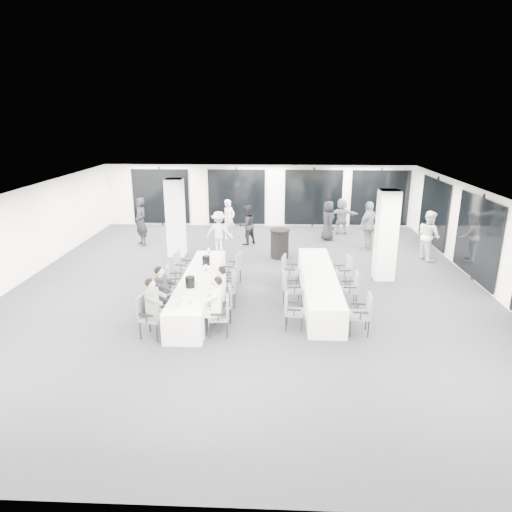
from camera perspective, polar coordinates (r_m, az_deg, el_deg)
The scene contains 43 objects.
room at distance 14.28m, azimuth 2.80°, elevation 2.80°, with size 14.04×16.04×2.84m.
column_left at distance 16.70m, azimuth -10.02°, elevation 4.72°, with size 0.60×0.60×2.80m, color white.
column_right at distance 14.57m, azimuth 15.96°, elevation 2.49°, with size 0.60×0.60×2.80m, color white.
banquet_table_main at distance 12.55m, azimuth -7.10°, elevation -4.24°, with size 0.90×5.00×0.75m, color silver.
banquet_table_side at distance 12.85m, azimuth 7.86°, elevation -3.75°, with size 0.90×5.00×0.75m, color silver.
cocktail_table at distance 16.38m, azimuth 2.97°, elevation 1.57°, with size 0.75×0.75×1.04m.
chair_main_left_near at distance 10.84m, azimuth -13.26°, elevation -6.97°, with size 0.62×0.65×1.01m.
chair_main_left_second at distance 11.57m, azimuth -12.22°, elevation -5.30°, with size 0.53×0.59×1.03m.
chair_main_left_mid at distance 12.28m, azimuth -11.28°, elevation -4.17°, with size 0.49×0.55×0.93m.
chair_main_left_fourth at distance 13.11m, azimuth -10.35°, elevation -2.78°, with size 0.53×0.56×0.91m.
chair_main_left_far at distance 14.22m, azimuth -9.32°, elevation -1.08°, with size 0.54×0.58×0.93m.
chair_main_right_near at distance 10.68m, azimuth -4.30°, elevation -7.12°, with size 0.53×0.58×0.95m.
chair_main_right_second at distance 11.36m, azimuth -3.89°, elevation -5.70°, with size 0.54×0.57×0.91m.
chair_main_right_mid at distance 12.26m, azimuth -3.39°, elevation -3.85°, with size 0.57×0.60×0.94m.
chair_main_right_fourth at distance 12.97m, azimuth -3.06°, elevation -2.72°, with size 0.47×0.53×0.91m.
chair_main_right_far at distance 13.72m, azimuth -2.72°, elevation -1.36°, with size 0.60×0.63×1.00m.
chair_side_left_near at distance 11.00m, azimuth 4.43°, elevation -6.57°, with size 0.49×0.53×0.89m.
chair_side_left_mid at distance 12.20m, azimuth 4.21°, elevation -3.83°, with size 0.56×0.60×0.99m.
chair_side_left_far at distance 13.60m, azimuth 4.05°, elevation -1.64°, with size 0.58×0.61×0.97m.
chair_side_right_near at distance 10.99m, azimuth 13.23°, elevation -6.75°, with size 0.52×0.58×0.98m.
chair_side_right_mid at distance 12.51m, azimuth 11.86°, elevation -3.80°, with size 0.48×0.53×0.93m.
chair_side_right_far at distance 13.75m, azimuth 11.01°, elevation -1.75°, with size 0.56×0.59×0.95m.
seated_guest_a at distance 10.69m, azimuth -12.51°, elevation -5.91°, with size 0.50×0.38×1.44m.
seated_guest_b at distance 11.44m, azimuth -11.45°, elevation -4.27°, with size 0.50×0.38×1.44m.
seated_guest_c at distance 10.59m, azimuth -5.23°, elevation -5.78°, with size 0.50×0.38×1.44m.
seated_guest_d at distance 11.26m, azimuth -4.75°, elevation -4.34°, with size 0.50×0.38×1.44m.
standing_guest_a at distance 18.91m, azimuth -3.40°, elevation 4.93°, with size 0.67×0.54×1.85m, color silver.
standing_guest_b at distance 18.01m, azimuth -1.19°, elevation 4.21°, with size 0.86×0.52×1.78m, color black.
standing_guest_c at distance 17.18m, azimuth -4.66°, elevation 3.42°, with size 1.11×0.57×1.72m, color silver.
standing_guest_d at distance 17.73m, azimuth 13.94°, elevation 4.07°, with size 1.25×0.70×2.12m, color slate.
standing_guest_e at distance 18.88m, azimuth 8.98°, elevation 4.69°, with size 0.88×0.54×1.83m, color black.
standing_guest_f at distance 20.01m, azimuth 10.66°, elevation 5.23°, with size 1.62×0.62×1.77m, color slate.
standing_guest_g at distance 18.44m, azimuth -14.23°, elevation 4.56°, with size 0.78×0.63×2.13m, color black.
standing_guest_h at distance 17.16m, azimuth 20.82°, elevation 2.80°, with size 0.96×0.59×2.00m, color silver.
ice_bucket_near at distance 11.68m, azimuth -8.23°, elevation -3.24°, with size 0.24×0.24×0.28m, color black.
ice_bucket_far at distance 13.38m, azimuth -6.25°, elevation -0.55°, with size 0.23×0.23×0.26m, color black.
water_bottle_a at distance 10.58m, azimuth -9.60°, elevation -5.77°, with size 0.06×0.06×0.20m, color silver.
water_bottle_b at distance 12.69m, azimuth -6.28°, elevation -1.60°, with size 0.08×0.08×0.24m, color silver.
water_bottle_c at distance 14.28m, azimuth -5.92°, elevation 0.56°, with size 0.08×0.08×0.24m, color silver.
plate_a at distance 10.88m, azimuth -9.44°, elevation -5.59°, with size 0.18×0.18×0.03m.
plate_b at distance 10.77m, azimuth -8.25°, elevation -5.79°, with size 0.18×0.18×0.03m.
plate_c at distance 11.98m, azimuth -7.48°, elevation -3.34°, with size 0.18×0.18×0.03m.
wine_glass at distance 10.62m, azimuth -8.07°, elevation -5.31°, with size 0.08×0.08×0.20m.
Camera 1 is at (0.79, -12.72, 4.94)m, focal length 32.00 mm.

